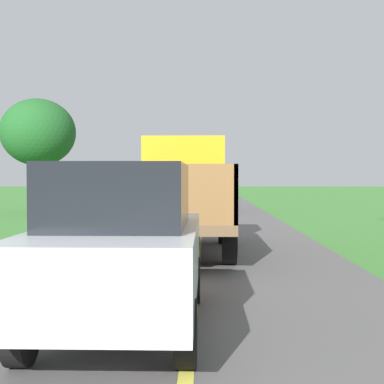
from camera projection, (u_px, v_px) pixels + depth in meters
name	position (u px, v px, depth m)	size (l,w,h in m)	color
banana_truck_near	(181.00, 192.00, 13.13)	(2.38, 5.82, 2.80)	#2D2D30
banana_truck_far	(191.00, 184.00, 28.55)	(2.38, 5.81, 2.80)	#2D2D30
roadside_tree_mid_right	(38.00, 133.00, 26.97)	(3.78, 3.78, 5.80)	#4C3823
following_car	(123.00, 244.00, 6.14)	(1.74, 4.10, 1.92)	#B7BABF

